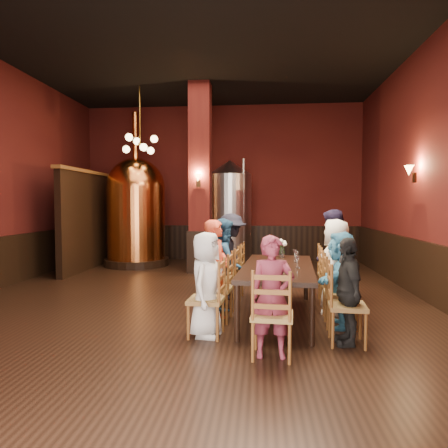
# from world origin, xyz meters

# --- Properties ---
(room) EXTENTS (10.00, 10.02, 4.50)m
(room) POSITION_xyz_m (0.00, 0.00, 2.25)
(room) COLOR black
(room) RESTS_ON ground
(wainscot_right) EXTENTS (0.08, 9.90, 1.00)m
(wainscot_right) POSITION_xyz_m (3.96, 0.00, 0.50)
(wainscot_right) COLOR black
(wainscot_right) RESTS_ON ground
(wainscot_back) EXTENTS (7.90, 0.08, 1.00)m
(wainscot_back) POSITION_xyz_m (0.00, 4.96, 0.50)
(wainscot_back) COLOR black
(wainscot_back) RESTS_ON ground
(column) EXTENTS (0.58, 0.58, 4.50)m
(column) POSITION_xyz_m (-0.30, 2.80, 2.25)
(column) COLOR #4D1510
(column) RESTS_ON ground
(partition) EXTENTS (0.22, 3.50, 2.40)m
(partition) POSITION_xyz_m (-3.20, 3.20, 1.20)
(partition) COLOR black
(partition) RESTS_ON ground
(pendant_cluster) EXTENTS (0.90, 0.90, 1.70)m
(pendant_cluster) POSITION_xyz_m (-1.80, 2.90, 3.10)
(pendant_cluster) COLOR #A57226
(pendant_cluster) RESTS_ON room
(sconce_wall) EXTENTS (0.20, 0.20, 0.36)m
(sconce_wall) POSITION_xyz_m (3.90, 0.80, 2.20)
(sconce_wall) COLOR black
(sconce_wall) RESTS_ON room
(sconce_column) EXTENTS (0.20, 0.20, 0.36)m
(sconce_column) POSITION_xyz_m (-0.30, 2.50, 2.20)
(sconce_column) COLOR black
(sconce_column) RESTS_ON column
(dining_table) EXTENTS (1.19, 2.47, 0.75)m
(dining_table) POSITION_xyz_m (1.39, -0.89, 0.69)
(dining_table) COLOR black
(dining_table) RESTS_ON ground
(chair_0) EXTENTS (0.50, 0.50, 0.92)m
(chair_0) POSITION_xyz_m (0.47, -1.82, 0.46)
(chair_0) COLOR brown
(chair_0) RESTS_ON ground
(person_0) EXTENTS (0.53, 0.70, 1.30)m
(person_0) POSITION_xyz_m (0.47, -1.82, 0.65)
(person_0) COLOR silver
(person_0) RESTS_ON ground
(chair_1) EXTENTS (0.50, 0.50, 0.92)m
(chair_1) POSITION_xyz_m (0.52, -1.15, 0.46)
(chair_1) COLOR brown
(chair_1) RESTS_ON ground
(person_1) EXTENTS (0.46, 0.59, 1.43)m
(person_1) POSITION_xyz_m (0.52, -1.15, 0.71)
(person_1) COLOR red
(person_1) RESTS_ON ground
(chair_2) EXTENTS (0.50, 0.50, 0.92)m
(chair_2) POSITION_xyz_m (0.57, -0.50, 0.46)
(chair_2) COLOR brown
(chair_2) RESTS_ON ground
(person_2) EXTENTS (0.44, 0.73, 1.42)m
(person_2) POSITION_xyz_m (0.57, -0.50, 0.71)
(person_2) COLOR navy
(person_2) RESTS_ON ground
(chair_3) EXTENTS (0.50, 0.50, 0.92)m
(chair_3) POSITION_xyz_m (0.63, 0.17, 0.46)
(chair_3) COLOR brown
(chair_3) RESTS_ON ground
(person_3) EXTENTS (0.72, 1.04, 1.48)m
(person_3) POSITION_xyz_m (0.63, 0.17, 0.74)
(person_3) COLOR black
(person_3) RESTS_ON ground
(chair_4) EXTENTS (0.50, 0.50, 0.92)m
(chair_4) POSITION_xyz_m (2.16, -1.96, 0.46)
(chair_4) COLOR brown
(chair_4) RESTS_ON ground
(person_4) EXTENTS (0.36, 0.76, 1.26)m
(person_4) POSITION_xyz_m (2.16, -1.96, 0.63)
(person_4) COLOR black
(person_4) RESTS_ON ground
(chair_5) EXTENTS (0.50, 0.50, 0.92)m
(chair_5) POSITION_xyz_m (2.21, -1.29, 0.46)
(chair_5) COLOR brown
(chair_5) RESTS_ON ground
(person_5) EXTENTS (0.78, 1.25, 1.29)m
(person_5) POSITION_xyz_m (2.21, -1.29, 0.64)
(person_5) COLOR teal
(person_5) RESTS_ON ground
(chair_6) EXTENTS (0.50, 0.50, 0.92)m
(chair_6) POSITION_xyz_m (2.27, -0.63, 0.46)
(chair_6) COLOR brown
(chair_6) RESTS_ON ground
(person_6) EXTENTS (0.67, 0.81, 1.42)m
(person_6) POSITION_xyz_m (2.27, -0.63, 0.71)
(person_6) COLOR white
(person_6) RESTS_ON ground
(chair_7) EXTENTS (0.50, 0.50, 0.92)m
(chair_7) POSITION_xyz_m (2.32, 0.04, 0.46)
(chair_7) COLOR brown
(chair_7) RESTS_ON ground
(person_7) EXTENTS (0.66, 0.84, 1.56)m
(person_7) POSITION_xyz_m (2.32, 0.04, 0.78)
(person_7) COLOR #211A35
(person_7) RESTS_ON ground
(chair_8) EXTENTS (0.50, 0.50, 0.92)m
(chair_8) POSITION_xyz_m (1.27, -2.44, 0.46)
(chair_8) COLOR brown
(chair_8) RESTS_ON ground
(person_8) EXTENTS (0.50, 0.34, 1.32)m
(person_8) POSITION_xyz_m (1.27, -2.44, 0.66)
(person_8) COLOR maroon
(person_8) RESTS_ON ground
(copper_kettle) EXTENTS (1.99, 1.99, 4.04)m
(copper_kettle) POSITION_xyz_m (-2.16, 3.66, 1.47)
(copper_kettle) COLOR black
(copper_kettle) RESTS_ON ground
(steel_vessel) EXTENTS (1.43, 1.43, 2.82)m
(steel_vessel) POSITION_xyz_m (0.31, 4.14, 1.41)
(steel_vessel) COLOR #B2B2B7
(steel_vessel) RESTS_ON ground
(rose_vase) EXTENTS (0.19, 0.19, 0.32)m
(rose_vase) POSITION_xyz_m (1.50, 0.00, 0.96)
(rose_vase) COLOR white
(rose_vase) RESTS_ON dining_table
(wine_glass_0) EXTENTS (0.07, 0.07, 0.17)m
(wine_glass_0) POSITION_xyz_m (1.36, -0.49, 0.83)
(wine_glass_0) COLOR white
(wine_glass_0) RESTS_ON dining_table
(wine_glass_1) EXTENTS (0.07, 0.07, 0.17)m
(wine_glass_1) POSITION_xyz_m (1.45, -1.83, 0.83)
(wine_glass_1) COLOR white
(wine_glass_1) RESTS_ON dining_table
(wine_glass_2) EXTENTS (0.07, 0.07, 0.17)m
(wine_glass_2) POSITION_xyz_m (1.66, -1.07, 0.83)
(wine_glass_2) COLOR white
(wine_glass_2) RESTS_ON dining_table
(wine_glass_3) EXTENTS (0.07, 0.07, 0.17)m
(wine_glass_3) POSITION_xyz_m (1.69, -0.56, 0.83)
(wine_glass_3) COLOR white
(wine_glass_3) RESTS_ON dining_table
(wine_glass_4) EXTENTS (0.07, 0.07, 0.17)m
(wine_glass_4) POSITION_xyz_m (1.68, -0.32, 0.83)
(wine_glass_4) COLOR white
(wine_glass_4) RESTS_ON dining_table
(wine_glass_5) EXTENTS (0.07, 0.07, 0.17)m
(wine_glass_5) POSITION_xyz_m (1.34, -1.86, 0.83)
(wine_glass_5) COLOR white
(wine_glass_5) RESTS_ON dining_table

